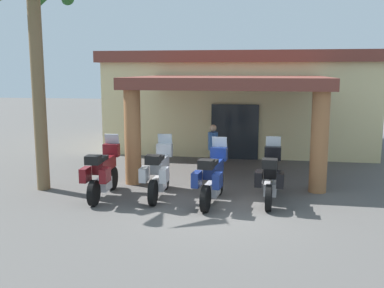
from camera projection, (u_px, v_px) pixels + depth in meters
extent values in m
plane|color=#514F4C|center=(219.00, 210.00, 10.97)|extent=(80.00, 80.00, 0.00)
cube|color=beige|center=(241.00, 104.00, 20.32)|extent=(10.86, 7.13, 3.67)
cube|color=#1E2328|center=(235.00, 132.00, 17.05)|extent=(1.80, 0.14, 2.10)
cube|color=brown|center=(230.00, 82.00, 14.47)|extent=(6.28, 4.90, 0.35)
cylinder|color=#9E663D|center=(133.00, 137.00, 13.27)|extent=(0.49, 0.49, 2.82)
cylinder|color=#9E663D|center=(319.00, 142.00, 12.34)|extent=(0.49, 0.49, 2.82)
cube|color=brown|center=(242.00, 58.00, 19.98)|extent=(11.27, 7.54, 0.44)
cylinder|color=black|center=(112.00, 178.00, 12.76)|extent=(0.16, 0.66, 0.66)
cylinder|color=black|center=(94.00, 193.00, 11.24)|extent=(0.16, 0.66, 0.66)
cube|color=silver|center=(103.00, 184.00, 11.97)|extent=(0.33, 0.57, 0.32)
cube|color=maroon|center=(105.00, 164.00, 12.03)|extent=(0.33, 1.16, 0.34)
cube|color=black|center=(100.00, 159.00, 11.65)|extent=(0.29, 0.61, 0.10)
cube|color=maroon|center=(111.00, 150.00, 12.60)|extent=(0.45, 0.25, 0.36)
cube|color=#B2BCC6|center=(112.00, 140.00, 12.63)|extent=(0.40, 0.13, 0.36)
cube|color=maroon|center=(85.00, 175.00, 11.35)|extent=(0.19, 0.44, 0.36)
cube|color=maroon|center=(105.00, 175.00, 11.28)|extent=(0.19, 0.44, 0.36)
cube|color=black|center=(93.00, 160.00, 11.15)|extent=(0.37, 0.33, 0.22)
cylinder|color=black|center=(165.00, 178.00, 12.78)|extent=(0.15, 0.66, 0.66)
cylinder|color=black|center=(153.00, 193.00, 11.27)|extent=(0.15, 0.66, 0.66)
cube|color=silver|center=(159.00, 184.00, 12.00)|extent=(0.33, 0.57, 0.32)
cube|color=#B2B2B7|center=(160.00, 164.00, 12.06)|extent=(0.32, 1.16, 0.34)
cube|color=black|center=(157.00, 158.00, 11.68)|extent=(0.29, 0.60, 0.10)
cube|color=#B2B2B7|center=(165.00, 150.00, 12.63)|extent=(0.44, 0.25, 0.36)
cube|color=#B2BCC6|center=(165.00, 140.00, 12.66)|extent=(0.40, 0.13, 0.36)
cube|color=#B2B2B7|center=(144.00, 174.00, 11.38)|extent=(0.19, 0.44, 0.36)
cube|color=#B2B2B7|center=(164.00, 175.00, 11.31)|extent=(0.19, 0.44, 0.36)
cube|color=black|center=(153.00, 160.00, 11.18)|extent=(0.37, 0.33, 0.22)
cylinder|color=black|center=(219.00, 183.00, 12.21)|extent=(0.21, 0.67, 0.66)
cylinder|color=black|center=(205.00, 199.00, 10.74)|extent=(0.21, 0.67, 0.66)
cube|color=silver|center=(212.00, 189.00, 11.44)|extent=(0.38, 0.59, 0.32)
cube|color=navy|center=(214.00, 169.00, 11.50)|extent=(0.43, 1.18, 0.34)
cube|color=black|center=(211.00, 163.00, 11.13)|extent=(0.35, 0.63, 0.10)
cube|color=navy|center=(219.00, 154.00, 12.06)|extent=(0.46, 0.29, 0.36)
cube|color=#B2BCC6|center=(220.00, 143.00, 12.09)|extent=(0.41, 0.16, 0.36)
cube|color=navy|center=(197.00, 179.00, 10.88)|extent=(0.23, 0.46, 0.36)
cube|color=navy|center=(218.00, 181.00, 10.74)|extent=(0.23, 0.46, 0.36)
cube|color=black|center=(206.00, 164.00, 10.65)|extent=(0.39, 0.36, 0.22)
cylinder|color=black|center=(272.00, 182.00, 12.31)|extent=(0.19, 0.67, 0.66)
cylinder|color=black|center=(269.00, 198.00, 10.82)|extent=(0.19, 0.67, 0.66)
cube|color=silver|center=(270.00, 188.00, 11.53)|extent=(0.36, 0.58, 0.32)
cube|color=black|center=(271.00, 168.00, 11.59)|extent=(0.38, 1.17, 0.34)
cube|color=black|center=(271.00, 162.00, 11.22)|extent=(0.32, 0.62, 0.10)
cube|color=black|center=(273.00, 153.00, 12.15)|extent=(0.46, 0.27, 0.36)
cube|color=#B2BCC6|center=(273.00, 143.00, 12.18)|extent=(0.41, 0.15, 0.36)
cube|color=black|center=(259.00, 178.00, 10.95)|extent=(0.21, 0.45, 0.36)
cube|color=black|center=(280.00, 180.00, 10.83)|extent=(0.21, 0.45, 0.36)
cube|color=black|center=(270.00, 163.00, 10.73)|extent=(0.38, 0.35, 0.22)
cylinder|color=brown|center=(212.00, 163.00, 14.49)|extent=(0.14, 0.14, 0.82)
cylinder|color=brown|center=(214.00, 162.00, 14.66)|extent=(0.14, 0.14, 0.82)
cylinder|color=#335999|center=(213.00, 141.00, 14.46)|extent=(0.32, 0.32, 0.58)
cylinder|color=#335999|center=(211.00, 141.00, 14.25)|extent=(0.09, 0.09, 0.55)
cylinder|color=#335999|center=(215.00, 139.00, 14.67)|extent=(0.09, 0.09, 0.55)
sphere|color=tan|center=(213.00, 128.00, 14.39)|extent=(0.22, 0.22, 0.22)
cylinder|color=brown|center=(39.00, 94.00, 12.41)|extent=(0.36, 0.36, 5.47)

